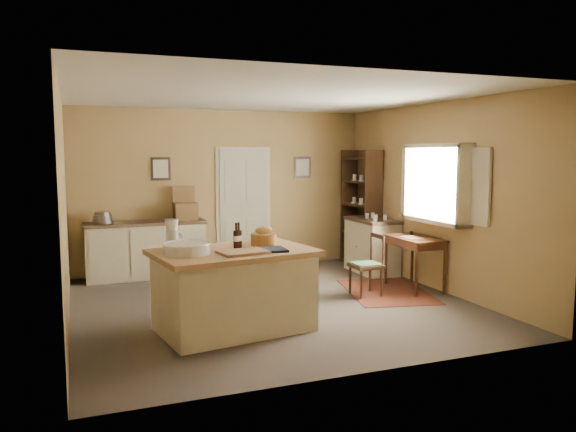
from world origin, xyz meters
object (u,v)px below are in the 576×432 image
at_px(work_island, 233,288).
at_px(desk_chair, 366,266).
at_px(sideboard, 147,248).
at_px(right_cabinet, 372,245).
at_px(writing_desk, 415,244).
at_px(shelving_unit, 363,208).

height_order(work_island, desk_chair, work_island).
bearing_deg(work_island, sideboard, 91.83).
bearing_deg(right_cabinet, writing_desk, -89.99).
distance_m(desk_chair, shelving_unit, 2.23).
height_order(writing_desk, right_cabinet, right_cabinet).
xyz_separation_m(work_island, sideboard, (-0.57, 3.06, -0.00)).
bearing_deg(writing_desk, sideboard, 148.47).
bearing_deg(sideboard, desk_chair, -39.65).
bearing_deg(desk_chair, shelving_unit, 62.05).
distance_m(work_island, sideboard, 3.11).
relative_size(writing_desk, right_cabinet, 0.88).
bearing_deg(shelving_unit, work_island, -138.92).
xyz_separation_m(writing_desk, desk_chair, (-0.84, -0.07, -0.25)).
relative_size(work_island, shelving_unit, 0.93).
height_order(writing_desk, shelving_unit, shelving_unit).
bearing_deg(desk_chair, work_island, -159.61).
relative_size(writing_desk, shelving_unit, 0.44).
bearing_deg(work_island, desk_chair, 12.11).
relative_size(writing_desk, desk_chair, 1.06).
bearing_deg(right_cabinet, work_island, -144.44).
bearing_deg(right_cabinet, sideboard, 165.20).
distance_m(work_island, right_cabinet, 3.65).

